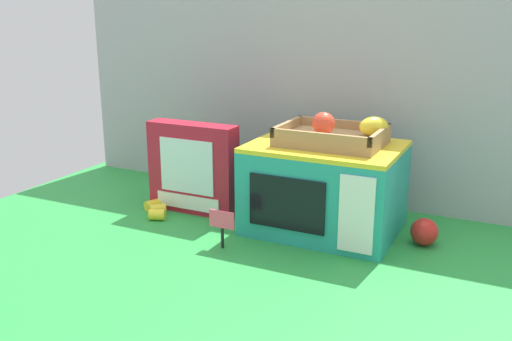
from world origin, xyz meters
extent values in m
plane|color=green|center=(0.00, 0.00, 0.00)|extent=(1.70, 1.70, 0.00)
cube|color=#A0A3A8|center=(0.00, 0.32, 0.32)|extent=(1.61, 0.03, 0.63)
cube|color=teal|center=(0.16, 0.06, 0.11)|extent=(0.39, 0.30, 0.23)
cube|color=yellow|center=(0.16, 0.06, 0.23)|extent=(0.39, 0.30, 0.01)
cube|color=black|center=(0.12, -0.10, 0.11)|extent=(0.20, 0.01, 0.14)
cube|color=white|center=(0.30, -0.10, 0.11)|extent=(0.09, 0.01, 0.19)
cube|color=#A37F51|center=(0.18, 0.06, 0.25)|extent=(0.27, 0.20, 0.03)
cube|color=#A37F51|center=(0.18, -0.03, 0.28)|extent=(0.27, 0.01, 0.02)
cube|color=#A37F51|center=(0.18, 0.16, 0.28)|extent=(0.27, 0.01, 0.02)
cube|color=#A37F51|center=(0.05, 0.06, 0.28)|extent=(0.01, 0.20, 0.02)
cube|color=#A37F51|center=(0.30, 0.06, 0.28)|extent=(0.01, 0.20, 0.02)
ellipsoid|color=yellow|center=(0.28, 0.10, 0.29)|extent=(0.09, 0.09, 0.05)
sphere|color=#E04228|center=(0.16, 0.05, 0.30)|extent=(0.06, 0.06, 0.06)
cube|color=#B2192D|center=(-0.23, 0.03, 0.13)|extent=(0.28, 0.07, 0.27)
cube|color=silver|center=(-0.23, -0.01, 0.15)|extent=(0.18, 0.00, 0.16)
cube|color=white|center=(-0.23, -0.01, 0.04)|extent=(0.21, 0.00, 0.04)
cylinder|color=black|center=(-0.02, -0.18, 0.03)|extent=(0.01, 0.01, 0.06)
cube|color=#F44C6B|center=(-0.02, -0.18, 0.08)|extent=(0.07, 0.00, 0.05)
cylinder|color=yellow|center=(-0.29, -0.09, 0.02)|extent=(0.05, 0.05, 0.03)
cylinder|color=yellow|center=(-0.31, -0.05, 0.02)|extent=(0.05, 0.05, 0.03)
cylinder|color=yellow|center=(-0.35, -0.03, 0.02)|extent=(0.05, 0.05, 0.03)
sphere|color=red|center=(0.43, 0.07, 0.04)|extent=(0.07, 0.07, 0.07)
camera|label=1|loc=(0.64, -1.35, 0.59)|focal=40.11mm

